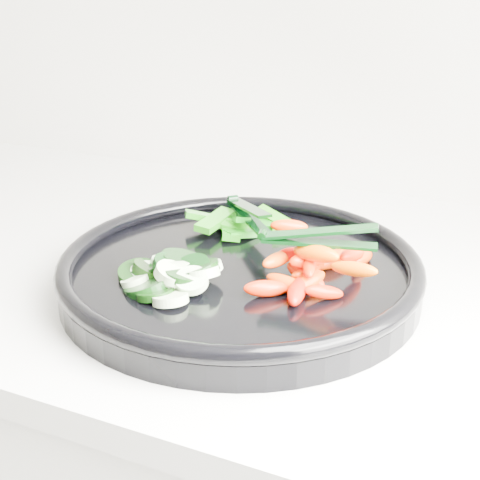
% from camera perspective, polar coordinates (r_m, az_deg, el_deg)
% --- Properties ---
extents(veggie_tray, '(0.42, 0.42, 0.04)m').
position_cam_1_polar(veggie_tray, '(0.69, -0.00, -2.64)').
color(veggie_tray, black).
rests_on(veggie_tray, counter).
extents(cucumber_pile, '(0.12, 0.12, 0.04)m').
position_cam_1_polar(cucumber_pile, '(0.66, -5.96, -2.78)').
color(cucumber_pile, black).
rests_on(cucumber_pile, veggie_tray).
extents(carrot_pile, '(0.14, 0.15, 0.05)m').
position_cam_1_polar(carrot_pile, '(0.65, 6.09, -2.26)').
color(carrot_pile, '#EC6000').
rests_on(carrot_pile, veggie_tray).
extents(pepper_pile, '(0.13, 0.09, 0.03)m').
position_cam_1_polar(pepper_pile, '(0.78, -0.04, 1.32)').
color(pepper_pile, '#0F700A').
rests_on(pepper_pile, veggie_tray).
extents(tong_carrot, '(0.11, 0.04, 0.02)m').
position_cam_1_polar(tong_carrot, '(0.64, 6.45, 0.24)').
color(tong_carrot, black).
rests_on(tong_carrot, carrot_pile).
extents(tong_pepper, '(0.09, 0.09, 0.02)m').
position_cam_1_polar(tong_pepper, '(0.77, 0.60, 2.46)').
color(tong_pepper, black).
rests_on(tong_pepper, pepper_pile).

